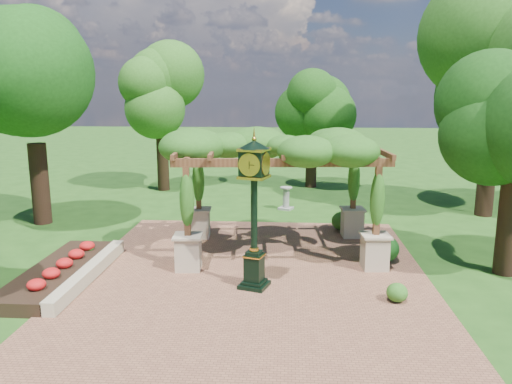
{
  "coord_description": "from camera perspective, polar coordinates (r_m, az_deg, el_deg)",
  "views": [
    {
      "loc": [
        1.01,
        -12.51,
        5.28
      ],
      "look_at": [
        0.0,
        2.5,
        2.2
      ],
      "focal_mm": 35.0,
      "sensor_mm": 36.0,
      "label": 1
    }
  ],
  "objects": [
    {
      "name": "brick_plaza",
      "position": [
        14.53,
        -0.4,
        -9.65
      ],
      "size": [
        10.0,
        12.0,
        0.04
      ],
      "primitive_type": "cube",
      "color": "brown",
      "rests_on": "ground"
    },
    {
      "name": "tree_west_near",
      "position": [
        21.36,
        -24.37,
        11.8
      ],
      "size": [
        4.82,
        4.82,
        8.35
      ],
      "color": "black",
      "rests_on": "ground"
    },
    {
      "name": "flower_bed",
      "position": [
        15.42,
        -21.64,
        -8.6
      ],
      "size": [
        1.5,
        5.0,
        0.36
      ],
      "primitive_type": "cube",
      "color": "red",
      "rests_on": "ground"
    },
    {
      "name": "tree_north",
      "position": [
        27.4,
        6.48,
        9.82
      ],
      "size": [
        3.43,
        3.43,
        6.55
      ],
      "color": "#301E13",
      "rests_on": "ground"
    },
    {
      "name": "border_wall",
      "position": [
        15.05,
        -18.51,
        -8.78
      ],
      "size": [
        0.35,
        5.0,
        0.4
      ],
      "primitive_type": "cube",
      "color": "#C6B793",
      "rests_on": "ground"
    },
    {
      "name": "tree_east_far",
      "position": [
        23.02,
        25.83,
        12.82
      ],
      "size": [
        5.41,
        5.41,
        9.06
      ],
      "color": "black",
      "rests_on": "ground"
    },
    {
      "name": "pedestal_clock",
      "position": [
        13.06,
        -0.22,
        -0.98
      ],
      "size": [
        1.01,
        1.01,
        4.08
      ],
      "rotation": [
        0.0,
        0.0,
        -0.31
      ],
      "color": "black",
      "rests_on": "brick_plaza"
    },
    {
      "name": "shrub_back",
      "position": [
        19.26,
        9.81,
        -3.29
      ],
      "size": [
        1.04,
        1.04,
        0.71
      ],
      "primitive_type": "ellipsoid",
      "rotation": [
        0.0,
        0.0,
        -0.4
      ],
      "color": "#265619",
      "rests_on": "brick_plaza"
    },
    {
      "name": "shrub_front",
      "position": [
        13.29,
        15.82,
        -10.99
      ],
      "size": [
        0.6,
        0.6,
        0.48
      ],
      "primitive_type": "ellipsoid",
      "rotation": [
        0.0,
        0.0,
        -0.13
      ],
      "color": "#2B611B",
      "rests_on": "brick_plaza"
    },
    {
      "name": "ground",
      "position": [
        13.62,
        -0.72,
        -11.24
      ],
      "size": [
        120.0,
        120.0,
        0.0
      ],
      "primitive_type": "plane",
      "color": "#1E4714",
      "rests_on": "ground"
    },
    {
      "name": "tree_west_far",
      "position": [
        26.84,
        -10.88,
        10.85
      ],
      "size": [
        3.24,
        3.24,
        7.39
      ],
      "color": "black",
      "rests_on": "ground"
    },
    {
      "name": "pergola",
      "position": [
        15.97,
        2.68,
        4.52
      ],
      "size": [
        6.75,
        4.55,
        4.06
      ],
      "rotation": [
        0.0,
        0.0,
        0.08
      ],
      "color": "#BCA88B",
      "rests_on": "brick_plaza"
    },
    {
      "name": "shrub_mid",
      "position": [
        16.07,
        14.42,
        -6.27
      ],
      "size": [
        0.97,
        0.97,
        0.83
      ],
      "primitive_type": "ellipsoid",
      "rotation": [
        0.0,
        0.0,
        -0.05
      ],
      "color": "#174F16",
      "rests_on": "brick_plaza"
    },
    {
      "name": "sundial",
      "position": [
        22.46,
        3.45,
        -0.87
      ],
      "size": [
        0.74,
        0.74,
        1.03
      ],
      "rotation": [
        0.0,
        0.0,
        -0.39
      ],
      "color": "gray",
      "rests_on": "ground"
    }
  ]
}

